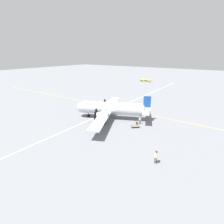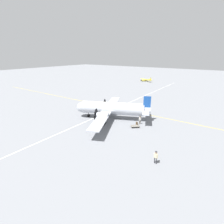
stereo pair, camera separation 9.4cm
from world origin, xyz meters
name	(u,v)px [view 2 (the right image)]	position (x,y,z in m)	size (l,w,h in m)	color
ground_plane	(112,119)	(0.00, 0.00, 0.00)	(300.00, 300.00, 0.00)	slate
apron_line_eastwest	(128,110)	(0.00, 7.28, 0.00)	(120.00, 0.16, 0.01)	gold
apron_line_northsouth	(100,115)	(-3.64, 0.00, 0.00)	(0.16, 120.00, 0.01)	silver
airliner_main	(110,108)	(-0.37, -0.17, 2.45)	(16.60, 22.37, 5.56)	#ADB2BC
crew_foreground	(156,156)	(14.64, -10.62, 1.15)	(0.61, 0.36, 1.83)	#2D2D33
passenger_boarding	(140,119)	(6.66, 0.72, 1.09)	(0.39, 0.53, 1.74)	#473D2D
suitcase_near_door	(137,123)	(6.30, 0.05, 0.31)	(0.39, 0.13, 0.65)	#47331E
baggage_cart	(135,126)	(6.63, -1.36, 0.27)	(1.95, 1.88, 0.56)	#6B665B
light_aircraft_distant	(146,80)	(-17.52, 56.20, 0.78)	(8.44, 6.64, 1.80)	yellow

